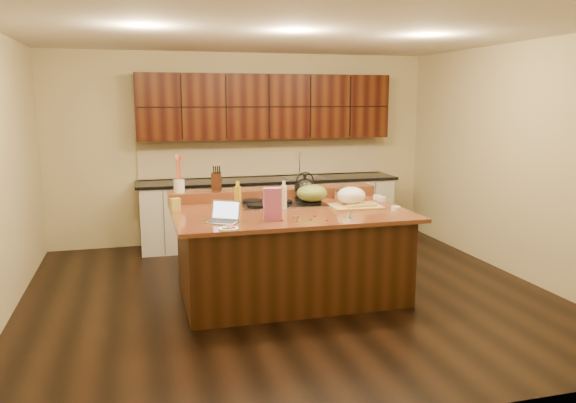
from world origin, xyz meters
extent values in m
cube|color=black|center=(0.00, 0.00, -0.01)|extent=(5.50, 5.00, 0.01)
cube|color=silver|center=(0.00, 0.00, 2.71)|extent=(5.50, 5.00, 0.01)
cube|color=#CABD8D|center=(0.00, 2.50, 1.35)|extent=(5.50, 0.01, 2.70)
cube|color=#CABD8D|center=(0.00, -2.50, 1.35)|extent=(5.50, 0.01, 2.70)
cube|color=#CABD8D|center=(2.75, 0.00, 1.35)|extent=(0.01, 5.00, 2.70)
cube|color=black|center=(0.00, 0.00, 0.44)|extent=(2.22, 1.42, 0.88)
cube|color=black|center=(0.00, 0.00, 0.90)|extent=(2.40, 1.60, 0.04)
cube|color=black|center=(0.00, 0.70, 0.98)|extent=(2.40, 0.30, 0.12)
cube|color=gray|center=(0.00, 0.30, 0.93)|extent=(0.92, 0.52, 0.02)
cylinder|color=black|center=(-0.30, 0.43, 0.95)|extent=(0.22, 0.22, 0.03)
cylinder|color=black|center=(0.30, 0.43, 0.95)|extent=(0.22, 0.22, 0.03)
cylinder|color=black|center=(-0.30, 0.17, 0.95)|extent=(0.22, 0.22, 0.03)
cylinder|color=black|center=(0.30, 0.17, 0.95)|extent=(0.22, 0.22, 0.03)
cylinder|color=black|center=(0.00, 0.30, 0.95)|extent=(0.22, 0.22, 0.03)
cube|color=silver|center=(0.30, 2.17, 0.45)|extent=(3.60, 0.62, 0.90)
cube|color=black|center=(0.30, 2.17, 0.92)|extent=(3.70, 0.66, 0.04)
cube|color=gray|center=(0.80, 2.17, 0.94)|extent=(0.55, 0.42, 0.01)
cylinder|color=gray|center=(0.80, 2.35, 1.12)|extent=(0.02, 0.02, 0.36)
cube|color=black|center=(0.30, 2.32, 1.95)|extent=(3.60, 0.34, 0.90)
cube|color=#CABD8D|center=(0.30, 2.48, 1.20)|extent=(3.60, 0.03, 0.50)
ellipsoid|color=black|center=(0.30, 0.43, 1.07)|extent=(0.31, 0.31, 0.21)
ellipsoid|color=#5D722D|center=(0.30, 0.17, 1.06)|extent=(0.36, 0.36, 0.18)
cube|color=#B7B7BC|center=(-0.77, -0.44, 0.93)|extent=(0.34, 0.31, 0.01)
cube|color=black|center=(-0.77, -0.44, 0.93)|extent=(0.26, 0.22, 0.00)
cube|color=#B7B7BC|center=(-0.72, -0.36, 1.03)|extent=(0.27, 0.19, 0.18)
cube|color=silver|center=(-0.72, -0.36, 1.03)|extent=(0.24, 0.17, 0.15)
cylinder|color=gold|center=(-0.54, -0.01, 1.06)|extent=(0.07, 0.07, 0.27)
cylinder|color=silver|center=(-0.05, 0.05, 1.04)|extent=(0.07, 0.07, 0.25)
cube|color=tan|center=(0.71, -0.06, 0.93)|extent=(0.54, 0.40, 0.02)
ellipsoid|color=white|center=(0.69, 0.02, 1.04)|extent=(0.30, 0.30, 0.19)
cube|color=#EDD872|center=(0.62, -0.18, 0.96)|extent=(0.11, 0.03, 0.03)
cube|color=#EDD872|center=(0.73, -0.18, 0.96)|extent=(0.11, 0.03, 0.03)
cube|color=#EDD872|center=(0.85, -0.18, 0.96)|extent=(0.11, 0.03, 0.03)
cylinder|color=gray|center=(0.83, -0.08, 0.95)|extent=(0.20, 0.08, 0.01)
cylinder|color=white|center=(1.05, -0.34, 0.94)|extent=(0.13, 0.13, 0.04)
cylinder|color=white|center=(1.15, 0.23, 0.94)|extent=(0.11, 0.11, 0.04)
cylinder|color=white|center=(1.15, 0.35, 0.94)|extent=(0.13, 0.13, 0.04)
cylinder|color=#996B3F|center=(0.78, 0.43, 0.97)|extent=(0.30, 0.30, 0.09)
cone|color=silver|center=(0.45, -0.55, 0.96)|extent=(0.10, 0.10, 0.07)
cube|color=#BC5891|center=(-0.29, -0.45, 1.08)|extent=(0.18, 0.11, 0.31)
cylinder|color=white|center=(-0.75, -0.71, 0.93)|extent=(0.22, 0.22, 0.01)
cube|color=gold|center=(-1.15, 0.23, 0.99)|extent=(0.12, 0.10, 0.14)
cylinder|color=white|center=(-1.07, 0.70, 1.11)|extent=(0.14, 0.14, 0.14)
cube|color=black|center=(-0.66, 0.70, 1.14)|extent=(0.14, 0.18, 0.20)
ellipsoid|color=red|center=(-0.21, -0.51, 0.93)|extent=(0.02, 0.02, 0.02)
ellipsoid|color=#198C26|center=(-0.01, -0.39, 0.93)|extent=(0.02, 0.02, 0.02)
ellipsoid|color=red|center=(-0.08, -0.57, 0.93)|extent=(0.02, 0.02, 0.02)
ellipsoid|color=#198C26|center=(0.07, -0.52, 0.93)|extent=(0.02, 0.02, 0.02)
ellipsoid|color=red|center=(0.15, -0.39, 0.93)|extent=(0.02, 0.02, 0.02)
ellipsoid|color=#198C26|center=(-0.05, -0.48, 0.93)|extent=(0.02, 0.02, 0.02)
ellipsoid|color=red|center=(0.20, -0.60, 0.93)|extent=(0.02, 0.02, 0.02)
ellipsoid|color=#198C26|center=(-0.05, -0.38, 0.93)|extent=(0.02, 0.02, 0.02)
ellipsoid|color=red|center=(-0.01, -0.39, 0.93)|extent=(0.02, 0.02, 0.02)
camera|label=1|loc=(-1.51, -5.52, 2.06)|focal=35.00mm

